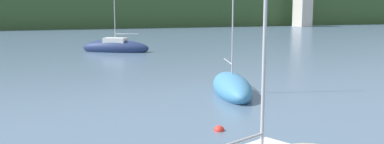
% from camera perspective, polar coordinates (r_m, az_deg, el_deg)
% --- Properties ---
extents(wooded_hillside, '(352.00, 76.55, 30.41)m').
position_cam_1_polar(wooded_hillside, '(140.92, -21.44, 8.65)').
color(wooded_hillside, '#38562D').
rests_on(wooded_hillside, ground_plane).
extents(shore_building_westcentral, '(3.36, 4.52, 9.54)m').
position_cam_1_polar(shore_building_westcentral, '(111.33, 14.96, 8.45)').
color(shore_building_westcentral, beige).
rests_on(shore_building_westcentral, ground_plane).
extents(sailboat_mid_3, '(3.44, 6.40, 8.52)m').
position_cam_1_polar(sailboat_mid_3, '(23.15, 5.48, -2.13)').
color(sailboat_mid_3, teal).
rests_on(sailboat_mid_3, ground_plane).
extents(sailboat_far_5, '(7.50, 5.73, 10.15)m').
position_cam_1_polar(sailboat_far_5, '(45.93, -10.46, 3.34)').
color(sailboat_far_5, navy).
rests_on(sailboat_far_5, ground_plane).
extents(mooring_buoy_near, '(0.42, 0.42, 0.42)m').
position_cam_1_polar(mooring_buoy_near, '(16.32, 3.73, -8.04)').
color(mooring_buoy_near, red).
rests_on(mooring_buoy_near, ground_plane).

